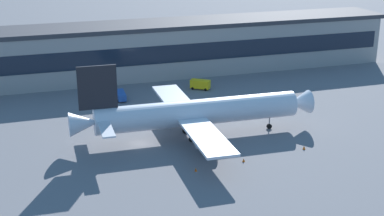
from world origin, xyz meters
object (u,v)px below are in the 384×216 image
at_px(traffic_cone_0, 304,148).
at_px(traffic_cone_1, 196,170).
at_px(airliner, 194,113).
at_px(crew_van, 200,84).
at_px(belt_loader, 121,95).
at_px(traffic_cone_2, 244,160).

distance_m(traffic_cone_0, traffic_cone_1, 23.74).
relative_size(airliner, crew_van, 9.44).
bearing_deg(traffic_cone_0, belt_loader, 123.46).
bearing_deg(traffic_cone_1, traffic_cone_0, 6.89).
relative_size(traffic_cone_0, traffic_cone_2, 1.12).
height_order(crew_van, traffic_cone_0, crew_van).
xyz_separation_m(airliner, traffic_cone_1, (-4.88, -15.94, -5.04)).
distance_m(belt_loader, crew_van, 22.05).
height_order(airliner, traffic_cone_1, airliner).
distance_m(airliner, traffic_cone_0, 23.35).
bearing_deg(belt_loader, traffic_cone_2, -71.88).
bearing_deg(airliner, traffic_cone_2, -71.48).
height_order(belt_loader, traffic_cone_2, belt_loader).
bearing_deg(crew_van, traffic_cone_0, -81.97).
xyz_separation_m(belt_loader, crew_van, (21.92, 2.41, 0.31)).
relative_size(belt_loader, traffic_cone_2, 9.76).
relative_size(airliner, traffic_cone_0, 69.28).
bearing_deg(belt_loader, traffic_cone_1, -84.08).
height_order(crew_van, traffic_cone_2, crew_van).
relative_size(crew_van, traffic_cone_1, 8.59).
bearing_deg(crew_van, traffic_cone_1, -109.67).
height_order(airliner, belt_loader, airliner).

